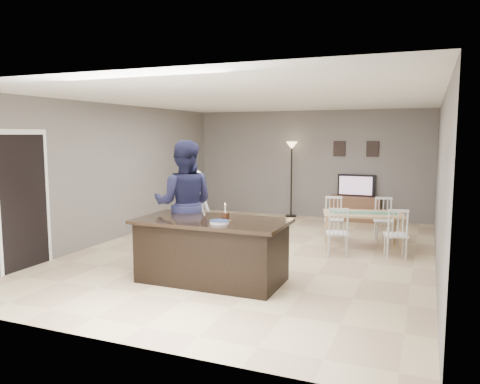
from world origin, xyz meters
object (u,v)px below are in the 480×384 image
at_px(man, 184,204).
at_px(dining_table, 363,219).
at_px(plate_stack, 219,222).
at_px(birthday_cake, 225,216).
at_px(woman, 196,212).
at_px(floor_lamp, 292,159).
at_px(television, 356,186).
at_px(tv_console, 355,209).
at_px(kitchen_island, 212,250).

relative_size(man, dining_table, 1.08).
bearing_deg(plate_stack, man, 141.08).
distance_m(man, dining_table, 3.39).
bearing_deg(plate_stack, dining_table, 63.68).
relative_size(plate_stack, dining_table, 0.14).
bearing_deg(plate_stack, birthday_cake, 94.70).
relative_size(birthday_cake, plate_stack, 0.91).
bearing_deg(birthday_cake, man, 150.29).
distance_m(woman, floor_lamp, 4.34).
bearing_deg(man, floor_lamp, -113.73).
xyz_separation_m(woman, man, (0.20, -0.80, 0.26)).
height_order(television, man, man).
xyz_separation_m(television, dining_table, (0.54, -2.83, -0.31)).
distance_m(tv_console, television, 0.57).
xyz_separation_m(tv_console, television, (0.00, 0.07, 0.56)).
bearing_deg(dining_table, floor_lamp, 113.97).
height_order(birthday_cake, floor_lamp, floor_lamp).
height_order(tv_console, plate_stack, plate_stack).
xyz_separation_m(tv_console, woman, (-2.15, -4.22, 0.44)).
bearing_deg(floor_lamp, kitchen_island, -85.74).
bearing_deg(kitchen_island, plate_stack, -46.22).
bearing_deg(television, kitchen_island, 77.99).
height_order(television, plate_stack, television).
height_order(television, woman, woman).
bearing_deg(television, plate_stack, 80.60).
distance_m(kitchen_island, dining_table, 3.31).
distance_m(television, man, 5.45).
height_order(tv_console, woman, woman).
bearing_deg(birthday_cake, floor_lamp, 96.37).
relative_size(birthday_cake, floor_lamp, 0.13).
bearing_deg(man, birthday_cake, 130.32).
bearing_deg(floor_lamp, plate_stack, -83.70).
bearing_deg(man, television, -130.91).
bearing_deg(tv_console, floor_lamp, 179.29).
distance_m(kitchen_island, woman, 1.68).
bearing_deg(dining_table, birthday_cake, -132.39).
xyz_separation_m(woman, plate_stack, (1.18, -1.59, 0.18)).
distance_m(tv_console, man, 5.43).
relative_size(television, dining_table, 0.49).
bearing_deg(floor_lamp, tv_console, -0.71).
bearing_deg(man, kitchen_island, 123.68).
relative_size(woman, floor_lamp, 0.78).
height_order(kitchen_island, dining_table, kitchen_island).
distance_m(birthday_cake, dining_table, 3.22).
relative_size(man, birthday_cake, 8.24).
bearing_deg(woman, dining_table, -146.42).
xyz_separation_m(television, man, (-1.95, -5.09, 0.14)).
height_order(tv_console, birthday_cake, birthday_cake).
bearing_deg(television, man, 69.06).
relative_size(television, floor_lamp, 0.48).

